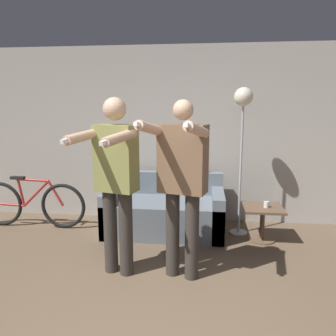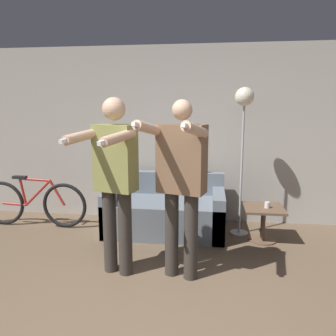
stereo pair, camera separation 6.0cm
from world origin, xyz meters
name	(u,v)px [view 1 (the left image)]	position (x,y,z in m)	size (l,w,h in m)	color
wall_back	(180,135)	(0.00, 3.22, 1.30)	(10.00, 0.05, 2.60)	#B7B2A8
couch	(165,212)	(-0.16, 2.66, 0.27)	(1.61, 0.88, 0.78)	slate
person_left	(116,175)	(-0.50, 1.42, 1.04)	(0.59, 0.75, 1.81)	#38332D
person_right	(182,177)	(0.16, 1.42, 1.04)	(0.65, 0.77, 1.79)	#38332D
cat	(194,168)	(0.23, 3.00, 0.85)	(0.44, 0.14, 0.16)	tan
floor_lamp	(243,114)	(0.86, 2.68, 1.63)	(0.24, 0.24, 1.97)	#B2B2B7
side_table	(263,216)	(1.14, 2.48, 0.33)	(0.50, 0.50, 0.45)	brown
cup	(266,204)	(1.17, 2.46, 0.49)	(0.07, 0.07, 0.08)	white
bicycle	(32,204)	(-2.09, 2.61, 0.34)	(1.60, 0.07, 0.74)	black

